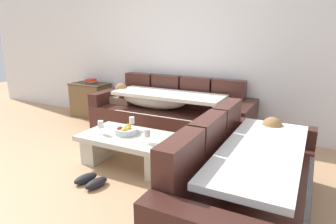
% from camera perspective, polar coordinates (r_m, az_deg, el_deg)
% --- Properties ---
extents(ground_plane, '(14.00, 14.00, 0.00)m').
position_cam_1_polar(ground_plane, '(3.51, -14.58, -11.70)').
color(ground_plane, tan).
extents(back_wall, '(9.00, 0.10, 2.70)m').
position_cam_1_polar(back_wall, '(4.93, 1.48, 12.83)').
color(back_wall, white).
rests_on(back_wall, ground_plane).
extents(couch_along_wall, '(2.50, 0.92, 0.88)m').
position_cam_1_polar(couch_along_wall, '(4.57, 0.11, -0.38)').
color(couch_along_wall, '#4B261F').
rests_on(couch_along_wall, ground_plane).
extents(couch_near_window, '(0.92, 2.05, 0.88)m').
position_cam_1_polar(couch_near_window, '(2.60, 15.39, -13.49)').
color(couch_near_window, '#4B261F').
rests_on(couch_near_window, ground_plane).
extents(coffee_table, '(1.20, 0.68, 0.38)m').
position_cam_1_polar(coffee_table, '(3.55, -7.35, -6.72)').
color(coffee_table, beige).
rests_on(coffee_table, ground_plane).
extents(fruit_bowl, '(0.28, 0.28, 0.10)m').
position_cam_1_polar(fruit_bowl, '(3.55, -8.30, -3.58)').
color(fruit_bowl, silver).
rests_on(fruit_bowl, coffee_table).
extents(wine_glass_near_left, '(0.07, 0.07, 0.17)m').
position_cam_1_polar(wine_glass_near_left, '(3.58, -13.07, -2.47)').
color(wine_glass_near_left, silver).
rests_on(wine_glass_near_left, coffee_table).
extents(wine_glass_near_right, '(0.07, 0.07, 0.17)m').
position_cam_1_polar(wine_glass_near_right, '(3.19, -4.12, -4.27)').
color(wine_glass_near_right, silver).
rests_on(wine_glass_near_right, coffee_table).
extents(wine_glass_far_back, '(0.07, 0.07, 0.17)m').
position_cam_1_polar(wine_glass_far_back, '(3.67, -7.11, -1.73)').
color(wine_glass_far_back, silver).
rests_on(wine_glass_far_back, coffee_table).
extents(open_magazine, '(0.31, 0.26, 0.01)m').
position_cam_1_polar(open_magazine, '(3.31, -2.00, -5.55)').
color(open_magazine, white).
rests_on(open_magazine, coffee_table).
extents(side_cabinet, '(0.72, 0.44, 0.64)m').
position_cam_1_polar(side_cabinet, '(5.76, -14.92, 2.32)').
color(side_cabinet, brown).
rests_on(side_cabinet, ground_plane).
extents(book_stack_on_cabinet, '(0.19, 0.20, 0.09)m').
position_cam_1_polar(book_stack_on_cabinet, '(5.66, -14.83, 5.85)').
color(book_stack_on_cabinet, '#2D569E').
rests_on(book_stack_on_cabinet, side_cabinet).
extents(pair_of_shoes, '(0.35, 0.32, 0.09)m').
position_cam_1_polar(pair_of_shoes, '(3.27, -14.93, -12.92)').
color(pair_of_shoes, black).
rests_on(pair_of_shoes, ground_plane).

